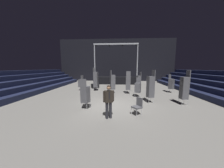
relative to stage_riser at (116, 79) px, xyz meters
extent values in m
cube|color=slate|center=(0.00, -11.18, -0.71)|extent=(22.00, 30.00, 0.10)
cube|color=black|center=(0.00, 3.82, 3.34)|extent=(22.00, 0.30, 8.00)
cube|color=#191E38|center=(-7.62, -10.18, -0.43)|extent=(0.75, 24.00, 0.45)
cube|color=#191E38|center=(-8.38, -10.18, 0.02)|extent=(0.75, 24.00, 0.45)
cube|color=#191E38|center=(-9.12, -10.18, 0.47)|extent=(0.75, 24.00, 0.45)
cube|color=#191E38|center=(7.62, -10.18, -0.43)|extent=(0.75, 24.00, 0.45)
cube|color=black|center=(0.00, 0.03, -0.10)|extent=(6.97, 2.94, 1.11)
cylinder|color=#9EA0A8|center=(-3.23, -1.19, 2.92)|extent=(0.16, 0.16, 4.94)
cylinder|color=#9EA0A8|center=(3.23, -1.19, 2.92)|extent=(0.16, 0.16, 4.94)
cube|color=#9EA0A8|center=(0.00, -1.19, 5.39)|extent=(6.67, 0.20, 0.20)
cylinder|color=black|center=(-2.98, -1.19, 5.17)|extent=(0.18, 0.18, 0.22)
cylinder|color=black|center=(-0.99, -1.19, 5.17)|extent=(0.18, 0.18, 0.22)
cylinder|color=black|center=(0.99, -1.19, 5.17)|extent=(0.18, 0.18, 0.22)
cylinder|color=black|center=(2.98, -1.19, 5.17)|extent=(0.18, 0.18, 0.22)
cylinder|color=black|center=(0.05, -13.26, -0.24)|extent=(0.15, 0.15, 0.83)
cylinder|color=black|center=(-0.12, -13.32, -0.24)|extent=(0.15, 0.15, 0.83)
cube|color=silver|center=(-0.01, -13.34, 0.47)|extent=(0.20, 0.16, 0.59)
cube|color=black|center=(-0.04, -13.29, 0.47)|extent=(0.46, 0.36, 0.59)
cube|color=black|center=(0.01, -13.40, 0.55)|extent=(0.06, 0.03, 0.38)
cylinder|color=black|center=(0.18, -13.20, 0.49)|extent=(0.12, 0.12, 0.54)
cylinder|color=black|center=(-0.25, -13.37, 0.49)|extent=(0.12, 0.12, 0.54)
sphere|color=#936B4C|center=(-0.04, -13.29, 0.91)|extent=(0.19, 0.19, 0.19)
sphere|color=black|center=(-0.04, -13.29, 0.96)|extent=(0.16, 0.16, 0.16)
cylinder|color=#B2B5BA|center=(-4.04, -6.39, -0.46)|extent=(0.02, 0.02, 0.40)
cylinder|color=#B2B5BA|center=(-3.93, -6.03, -0.46)|extent=(0.02, 0.02, 0.40)
cylinder|color=#B2B5BA|center=(-3.67, -6.50, -0.46)|extent=(0.02, 0.02, 0.40)
cylinder|color=#B2B5BA|center=(-3.57, -6.13, -0.46)|extent=(0.02, 0.02, 0.40)
cube|color=#4C4C51|center=(-3.80, -6.26, -0.21)|extent=(0.54, 0.54, 0.08)
cube|color=#4C4C51|center=(-3.80, -6.26, -0.13)|extent=(0.54, 0.54, 0.08)
cube|color=#4C4C51|center=(-3.80, -6.26, -0.04)|extent=(0.54, 0.54, 0.08)
cube|color=#4C4C51|center=(-3.80, -6.26, 0.04)|extent=(0.54, 0.54, 0.08)
cube|color=#4C4C51|center=(-3.80, -6.26, 0.13)|extent=(0.54, 0.54, 0.08)
cube|color=#4C4C51|center=(-3.80, -6.26, 0.21)|extent=(0.54, 0.54, 0.08)
cube|color=#4C4C51|center=(-3.80, -6.26, 0.30)|extent=(0.54, 0.54, 0.08)
cube|color=#4C4C51|center=(-3.80, -6.26, 0.38)|extent=(0.54, 0.54, 0.08)
cube|color=#4C4C51|center=(-3.80, -6.26, 0.47)|extent=(0.54, 0.54, 0.08)
cube|color=#4C4C51|center=(-3.80, -6.26, 0.55)|extent=(0.54, 0.54, 0.08)
cube|color=#4C4C51|center=(-3.61, -6.32, 0.82)|extent=(0.16, 0.40, 0.46)
cylinder|color=#B2B5BA|center=(1.20, -7.40, -0.46)|extent=(0.02, 0.02, 0.40)
cylinder|color=#B2B5BA|center=(1.58, -7.42, -0.46)|extent=(0.02, 0.02, 0.40)
cylinder|color=#B2B5BA|center=(1.19, -7.78, -0.46)|extent=(0.02, 0.02, 0.40)
cylinder|color=#B2B5BA|center=(1.57, -7.79, -0.46)|extent=(0.02, 0.02, 0.40)
cube|color=#4C4C51|center=(1.38, -7.60, -0.21)|extent=(0.45, 0.45, 0.08)
cube|color=#4C4C51|center=(1.38, -7.60, -0.13)|extent=(0.45, 0.45, 0.08)
cube|color=#4C4C51|center=(1.38, -7.60, -0.04)|extent=(0.45, 0.45, 0.08)
cube|color=#4C4C51|center=(1.38, -7.60, 0.04)|extent=(0.45, 0.45, 0.08)
cube|color=#4C4C51|center=(1.38, -7.60, 0.13)|extent=(0.45, 0.45, 0.08)
cube|color=#4C4C51|center=(1.38, -7.60, 0.21)|extent=(0.45, 0.45, 0.08)
cube|color=#4C4C51|center=(1.38, -7.60, 0.30)|extent=(0.45, 0.45, 0.08)
cube|color=#4C4C51|center=(1.38, -7.60, 0.38)|extent=(0.45, 0.45, 0.08)
cube|color=#4C4C51|center=(1.38, -7.60, 0.47)|extent=(0.45, 0.45, 0.08)
cube|color=#4C4C51|center=(1.38, -7.60, 0.55)|extent=(0.45, 0.45, 0.08)
cube|color=#4C4C51|center=(1.38, -7.60, 0.64)|extent=(0.45, 0.45, 0.08)
cube|color=#4C4C51|center=(1.38, -7.60, 0.72)|extent=(0.45, 0.45, 0.08)
cube|color=#4C4C51|center=(1.38, -7.60, 0.81)|extent=(0.45, 0.45, 0.08)
cube|color=#4C4C51|center=(1.38, -7.60, 0.89)|extent=(0.45, 0.45, 0.08)
cube|color=#4C4C51|center=(1.38, -7.60, 0.98)|extent=(0.45, 0.45, 0.08)
cube|color=#4C4C51|center=(1.38, -7.60, 1.06)|extent=(0.45, 0.45, 0.08)
cube|color=#4C4C51|center=(1.38, -7.79, 1.33)|extent=(0.41, 0.06, 0.46)
cylinder|color=#B2B5BA|center=(2.79, -4.97, -0.46)|extent=(0.02, 0.02, 0.40)
cylinder|color=#B2B5BA|center=(2.67, -4.61, -0.46)|extent=(0.02, 0.02, 0.40)
cylinder|color=#B2B5BA|center=(3.15, -4.85, -0.46)|extent=(0.02, 0.02, 0.40)
cylinder|color=#B2B5BA|center=(3.03, -4.49, -0.46)|extent=(0.02, 0.02, 0.40)
cube|color=#4C4C51|center=(2.91, -4.73, -0.21)|extent=(0.56, 0.56, 0.08)
cube|color=#4C4C51|center=(2.91, -4.73, -0.13)|extent=(0.56, 0.56, 0.08)
cube|color=#4C4C51|center=(2.91, -4.73, -0.04)|extent=(0.56, 0.56, 0.08)
cube|color=#4C4C51|center=(2.91, -4.73, 0.04)|extent=(0.56, 0.56, 0.08)
cube|color=#4C4C51|center=(2.91, -4.73, 0.13)|extent=(0.56, 0.56, 0.08)
cube|color=#4C4C51|center=(2.91, -4.73, 0.21)|extent=(0.56, 0.56, 0.08)
cube|color=#4C4C51|center=(2.91, -4.73, 0.30)|extent=(0.56, 0.56, 0.08)
cube|color=#4C4C51|center=(2.91, -4.73, 0.38)|extent=(0.56, 0.56, 0.08)
cube|color=#4C4C51|center=(2.91, -4.73, 0.47)|extent=(0.56, 0.56, 0.08)
cube|color=#4C4C51|center=(2.91, -4.73, 0.55)|extent=(0.56, 0.56, 0.08)
cube|color=#4C4C51|center=(2.91, -4.73, 0.64)|extent=(0.56, 0.56, 0.08)
cube|color=#4C4C51|center=(2.91, -4.73, 0.72)|extent=(0.56, 0.56, 0.08)
cube|color=#4C4C51|center=(2.91, -4.73, 0.81)|extent=(0.56, 0.56, 0.08)
cube|color=#4C4C51|center=(2.91, -4.73, 0.89)|extent=(0.56, 0.56, 0.08)
cube|color=#4C4C51|center=(3.10, -4.67, 1.16)|extent=(0.18, 0.40, 0.46)
cylinder|color=#B2B5BA|center=(6.12, -6.89, -0.46)|extent=(0.02, 0.02, 0.40)
cylinder|color=#B2B5BA|center=(5.83, -7.14, -0.46)|extent=(0.02, 0.02, 0.40)
cylinder|color=#B2B5BA|center=(5.87, -6.60, -0.46)|extent=(0.02, 0.02, 0.40)
cylinder|color=#B2B5BA|center=(5.58, -6.85, -0.46)|extent=(0.02, 0.02, 0.40)
cube|color=#4C4C51|center=(5.85, -6.87, -0.21)|extent=(0.62, 0.62, 0.08)
cube|color=#4C4C51|center=(5.85, -6.87, -0.13)|extent=(0.62, 0.62, 0.08)
cube|color=#4C4C51|center=(5.85, -6.87, -0.04)|extent=(0.62, 0.62, 0.08)
cube|color=#4C4C51|center=(5.85, -6.87, 0.04)|extent=(0.62, 0.62, 0.08)
cube|color=#4C4C51|center=(5.85, -6.87, 0.13)|extent=(0.62, 0.62, 0.08)
cube|color=#4C4C51|center=(5.85, -6.87, 0.21)|extent=(0.62, 0.62, 0.08)
cube|color=#4C4C51|center=(5.85, -6.87, 0.30)|extent=(0.62, 0.62, 0.08)
cube|color=#4C4C51|center=(5.85, -6.87, 0.38)|extent=(0.62, 0.62, 0.08)
cube|color=#4C4C51|center=(5.85, -6.87, 0.47)|extent=(0.62, 0.62, 0.08)
cube|color=#4C4C51|center=(5.85, -6.87, 0.55)|extent=(0.62, 0.62, 0.08)
cube|color=#4C4C51|center=(5.85, -6.87, 0.64)|extent=(0.62, 0.62, 0.08)
cube|color=#4C4C51|center=(5.85, -6.87, 0.72)|extent=(0.62, 0.62, 0.08)
cube|color=#4C4C51|center=(5.72, -6.72, 0.99)|extent=(0.34, 0.30, 0.46)
cylinder|color=#B2B5BA|center=(4.76, -11.02, -0.46)|extent=(0.02, 0.02, 0.40)
cylinder|color=#B2B5BA|center=(4.74, -10.64, -0.46)|extent=(0.02, 0.02, 0.40)
cylinder|color=#B2B5BA|center=(5.14, -10.99, -0.46)|extent=(0.02, 0.02, 0.40)
cylinder|color=#B2B5BA|center=(5.12, -10.61, -0.46)|extent=(0.02, 0.02, 0.40)
cube|color=#4C4C51|center=(4.94, -10.81, -0.21)|extent=(0.47, 0.47, 0.08)
cube|color=#4C4C51|center=(4.94, -10.81, -0.13)|extent=(0.47, 0.47, 0.08)
cube|color=#4C4C51|center=(4.94, -10.81, -0.04)|extent=(0.47, 0.47, 0.08)
cube|color=#4C4C51|center=(4.94, -10.81, 0.04)|extent=(0.47, 0.47, 0.08)
cube|color=#4C4C51|center=(4.94, -10.81, 0.13)|extent=(0.47, 0.47, 0.08)
cube|color=#4C4C51|center=(4.94, -10.81, 0.21)|extent=(0.47, 0.47, 0.08)
cube|color=#4C4C51|center=(4.94, -10.81, 0.30)|extent=(0.47, 0.47, 0.08)
cube|color=#4C4C51|center=(4.94, -10.81, 0.38)|extent=(0.47, 0.47, 0.08)
cube|color=#4C4C51|center=(4.94, -10.81, 0.47)|extent=(0.47, 0.47, 0.08)
cube|color=#4C4C51|center=(4.94, -10.81, 0.55)|extent=(0.47, 0.47, 0.08)
cube|color=#4C4C51|center=(4.94, -10.81, 0.64)|extent=(0.47, 0.47, 0.08)
cube|color=#4C4C51|center=(4.94, -10.81, 0.72)|extent=(0.47, 0.47, 0.08)
cube|color=#4C4C51|center=(4.94, -10.81, 0.81)|extent=(0.47, 0.47, 0.08)
cube|color=#4C4C51|center=(4.94, -10.81, 0.89)|extent=(0.47, 0.47, 0.08)
cube|color=#4C4C51|center=(4.94, -10.81, 0.98)|extent=(0.47, 0.47, 0.08)
cube|color=#4C4C51|center=(4.94, -10.81, 1.06)|extent=(0.47, 0.47, 0.08)
cube|color=#4C4C51|center=(4.94, -10.81, 1.15)|extent=(0.47, 0.47, 0.08)
cube|color=#4C4C51|center=(4.94, -10.81, 1.23)|extent=(0.47, 0.47, 0.08)
cube|color=#4C4C51|center=(5.14, -10.80, 1.50)|extent=(0.08, 0.41, 0.46)
cylinder|color=#B2B5BA|center=(-1.86, -6.18, -0.46)|extent=(0.02, 0.02, 0.40)
cylinder|color=#B2B5BA|center=(-1.91, -6.56, -0.46)|extent=(0.02, 0.02, 0.40)
cylinder|color=#B2B5BA|center=(-2.23, -6.13, -0.46)|extent=(0.02, 0.02, 0.40)
cylinder|color=#B2B5BA|center=(-2.29, -6.50, -0.46)|extent=(0.02, 0.02, 0.40)
cube|color=#4C4C51|center=(-2.07, -6.34, -0.21)|extent=(0.50, 0.50, 0.08)
cube|color=#4C4C51|center=(-2.07, -6.34, -0.13)|extent=(0.50, 0.50, 0.08)
cube|color=#4C4C51|center=(-2.07, -6.34, -0.04)|extent=(0.50, 0.50, 0.08)
cube|color=#4C4C51|center=(-2.07, -6.34, 0.04)|extent=(0.50, 0.50, 0.08)
cube|color=#4C4C51|center=(-2.07, -6.34, 0.13)|extent=(0.50, 0.50, 0.08)
cube|color=#4C4C51|center=(-2.07, -6.34, 0.21)|extent=(0.50, 0.50, 0.08)
cube|color=#4C4C51|center=(-2.07, -6.34, 0.30)|extent=(0.50, 0.50, 0.08)
cube|color=#4C4C51|center=(-2.07, -6.34, 0.38)|extent=(0.50, 0.50, 0.08)
cube|color=#4C4C51|center=(-2.07, -6.34, 0.47)|extent=(0.50, 0.50, 0.08)
cube|color=#4C4C51|center=(-2.07, -6.34, 0.55)|extent=(0.50, 0.50, 0.08)
cube|color=#4C4C51|center=(-2.07, -6.34, 0.64)|extent=(0.50, 0.50, 0.08)
cube|color=#4C4C51|center=(-2.07, -6.34, 0.72)|extent=(0.50, 0.50, 0.08)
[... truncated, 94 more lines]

